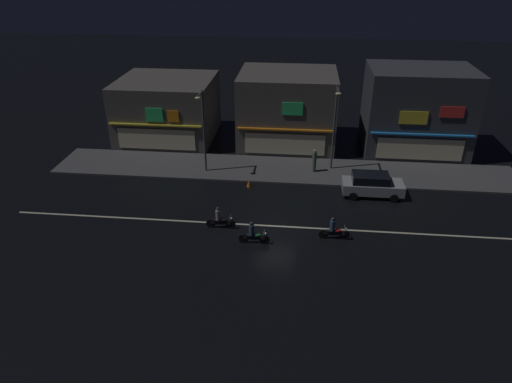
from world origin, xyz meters
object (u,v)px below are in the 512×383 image
(motorcycle_following, at_px, (334,230))
(motorcycle_opposite_lane, at_px, (220,219))
(motorcycle_lead, at_px, (253,234))
(traffic_cone, at_px, (249,183))
(streetlamp_west, at_px, (203,125))
(parked_car_near_kerb, at_px, (372,184))
(streetlamp_mid, at_px, (335,122))
(pedestrian_on_sidewalk, at_px, (314,161))

(motorcycle_following, xyz_separation_m, motorcycle_opposite_lane, (-7.13, 0.52, 0.00))
(motorcycle_lead, bearing_deg, traffic_cone, -85.53)
(motorcycle_following, distance_m, traffic_cone, 8.78)
(motorcycle_opposite_lane, distance_m, traffic_cone, 6.04)
(streetlamp_west, relative_size, parked_car_near_kerb, 1.51)
(parked_car_near_kerb, xyz_separation_m, motorcycle_lead, (-7.81, -6.97, -0.24))
(motorcycle_opposite_lane, height_order, traffic_cone, motorcycle_opposite_lane)
(streetlamp_west, relative_size, streetlamp_mid, 0.97)
(streetlamp_mid, bearing_deg, streetlamp_west, -171.72)
(motorcycle_lead, distance_m, traffic_cone, 7.52)
(streetlamp_mid, distance_m, motorcycle_following, 10.41)
(pedestrian_on_sidewalk, bearing_deg, motorcycle_lead, -142.72)
(streetlamp_west, relative_size, motorcycle_opposite_lane, 3.42)
(pedestrian_on_sidewalk, relative_size, motorcycle_lead, 0.98)
(streetlamp_west, bearing_deg, motorcycle_following, -40.94)
(pedestrian_on_sidewalk, xyz_separation_m, traffic_cone, (-4.85, -2.87, -0.74))
(streetlamp_mid, distance_m, pedestrian_on_sidewalk, 3.43)
(motorcycle_lead, bearing_deg, motorcycle_following, -172.51)
(streetlamp_west, distance_m, parked_car_near_kerb, 13.22)
(motorcycle_following, distance_m, motorcycle_opposite_lane, 7.15)
(motorcycle_following, height_order, traffic_cone, motorcycle_following)
(pedestrian_on_sidewalk, height_order, traffic_cone, pedestrian_on_sidewalk)
(streetlamp_west, bearing_deg, parked_car_near_kerb, -10.75)
(streetlamp_west, xyz_separation_m, parked_car_near_kerb, (12.62, -2.40, -3.14))
(traffic_cone, bearing_deg, streetlamp_mid, 28.48)
(parked_car_near_kerb, bearing_deg, streetlamp_west, 169.25)
(pedestrian_on_sidewalk, bearing_deg, parked_car_near_kerb, -72.07)
(motorcycle_lead, height_order, traffic_cone, motorcycle_lead)
(motorcycle_lead, xyz_separation_m, motorcycle_opposite_lane, (-2.29, 1.52, 0.00))
(motorcycle_opposite_lane, bearing_deg, motorcycle_lead, 143.96)
(parked_car_near_kerb, distance_m, motorcycle_opposite_lane, 11.48)
(parked_car_near_kerb, height_order, traffic_cone, parked_car_near_kerb)
(streetlamp_mid, xyz_separation_m, motorcycle_opposite_lane, (-7.39, -9.29, -3.48))
(streetlamp_mid, relative_size, motorcycle_following, 3.52)
(streetlamp_mid, distance_m, motorcycle_opposite_lane, 12.37)
(traffic_cone, bearing_deg, motorcycle_following, -47.21)
(traffic_cone, bearing_deg, motorcycle_lead, -81.42)
(pedestrian_on_sidewalk, distance_m, motorcycle_opposite_lane, 10.65)
(pedestrian_on_sidewalk, distance_m, parked_car_near_kerb, 5.27)
(streetlamp_west, bearing_deg, streetlamp_mid, 8.28)
(streetlamp_mid, height_order, pedestrian_on_sidewalk, streetlamp_mid)
(parked_car_near_kerb, distance_m, traffic_cone, 8.96)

